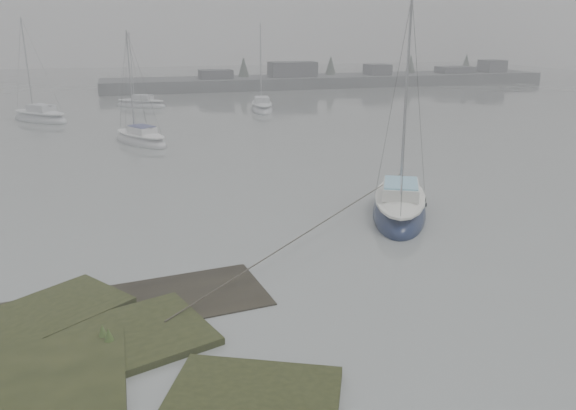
# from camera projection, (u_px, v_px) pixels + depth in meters

# --- Properties ---
(ground) EXTENTS (160.00, 160.00, 0.00)m
(ground) POSITION_uv_depth(u_px,v_px,m) (148.00, 138.00, 39.30)
(ground) COLOR slate
(ground) RESTS_ON ground
(far_shoreline) EXTENTS (60.00, 8.00, 4.15)m
(far_shoreline) POSITION_uv_depth(u_px,v_px,m) (339.00, 79.00, 75.47)
(far_shoreline) COLOR #4C4F51
(far_shoreline) RESTS_ON ground
(sailboat_main) EXTENTS (4.91, 6.82, 9.26)m
(sailboat_main) POSITION_uv_depth(u_px,v_px,m) (399.00, 207.00, 23.15)
(sailboat_main) COLOR #101A38
(sailboat_main) RESTS_ON ground
(sailboat_white) EXTENTS (4.30, 5.74, 7.84)m
(sailboat_white) POSITION_uv_depth(u_px,v_px,m) (141.00, 140.00, 37.48)
(sailboat_white) COLOR silver
(sailboat_white) RESTS_ON ground
(sailboat_far_a) EXTENTS (5.78, 6.06, 8.90)m
(sailboat_far_a) POSITION_uv_depth(u_px,v_px,m) (40.00, 118.00, 46.59)
(sailboat_far_a) COLOR #B8BDC3
(sailboat_far_a) RESTS_ON ground
(sailboat_far_b) EXTENTS (2.96, 6.25, 8.47)m
(sailboat_far_b) POSITION_uv_depth(u_px,v_px,m) (262.00, 108.00, 52.53)
(sailboat_far_b) COLOR silver
(sailboat_far_b) RESTS_ON ground
(sailboat_far_c) EXTENTS (5.49, 4.45, 7.63)m
(sailboat_far_c) POSITION_uv_depth(u_px,v_px,m) (141.00, 104.00, 55.11)
(sailboat_far_c) COLOR silver
(sailboat_far_c) RESTS_ON ground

